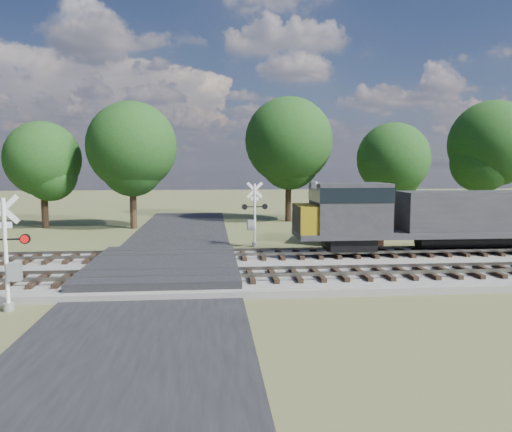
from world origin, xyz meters
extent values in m
plane|color=#49542D|center=(0.00, 0.00, 0.00)|extent=(160.00, 160.00, 0.00)
cube|color=gray|center=(10.00, 0.50, 0.15)|extent=(140.00, 10.00, 0.30)
cube|color=black|center=(0.00, 0.00, 0.04)|extent=(7.00, 60.00, 0.08)
cube|color=#262628|center=(0.00, 0.50, 0.32)|extent=(7.00, 9.00, 0.62)
cube|color=black|center=(2.00, -2.00, 0.39)|extent=(44.00, 2.60, 0.18)
cube|color=#5C584F|center=(10.00, -2.72, 0.55)|extent=(140.00, 0.08, 0.15)
cube|color=#5C584F|center=(10.00, -1.28, 0.55)|extent=(140.00, 0.08, 0.15)
cube|color=black|center=(2.00, 3.00, 0.39)|extent=(44.00, 2.60, 0.18)
cube|color=#5C584F|center=(10.00, 2.28, 0.55)|extent=(140.00, 0.08, 0.15)
cube|color=#5C584F|center=(10.00, 3.72, 0.55)|extent=(140.00, 0.08, 0.15)
cylinder|color=silver|center=(-5.01, -5.22, 2.05)|extent=(0.14, 0.14, 4.09)
cylinder|color=gray|center=(-5.01, -5.22, 0.15)|extent=(0.37, 0.37, 0.31)
cube|color=silver|center=(-5.01, -5.22, 3.68)|extent=(1.07, 0.13, 1.07)
cube|color=silver|center=(-5.01, -5.22, 3.68)|extent=(1.07, 0.13, 1.07)
cube|color=silver|center=(-5.01, -5.22, 3.12)|extent=(0.51, 0.07, 0.22)
cube|color=black|center=(-5.01, -5.22, 2.61)|extent=(1.64, 0.20, 0.06)
cylinder|color=red|center=(-4.34, -5.16, 2.61)|extent=(0.38, 0.13, 0.37)
cube|color=gray|center=(-4.75, -5.20, 1.43)|extent=(0.48, 0.34, 0.66)
cylinder|color=silver|center=(5.07, 7.97, 2.02)|extent=(0.14, 0.14, 4.04)
cylinder|color=gray|center=(5.07, 7.97, 0.15)|extent=(0.36, 0.36, 0.30)
cube|color=silver|center=(5.07, 7.97, 3.64)|extent=(1.06, 0.15, 1.06)
cube|color=silver|center=(5.07, 7.97, 3.64)|extent=(1.06, 0.15, 1.06)
cube|color=silver|center=(5.07, 7.97, 3.08)|extent=(0.51, 0.08, 0.22)
cube|color=black|center=(5.07, 7.97, 2.57)|extent=(1.61, 0.23, 0.06)
cylinder|color=red|center=(5.72, 8.04, 2.57)|extent=(0.37, 0.14, 0.36)
cylinder|color=red|center=(4.41, 7.91, 2.57)|extent=(0.37, 0.14, 0.36)
cube|color=gray|center=(4.82, 7.95, 1.41)|extent=(0.48, 0.35, 0.66)
cube|color=#43241C|center=(11.82, 8.80, 1.33)|extent=(4.81, 4.81, 2.66)
cube|color=#313134|center=(11.82, 8.80, 2.75)|extent=(5.29, 5.29, 0.19)
cylinder|color=black|center=(-11.42, 19.09, 2.20)|extent=(0.56, 0.56, 4.39)
sphere|color=black|center=(-11.42, 19.09, 5.71)|extent=(6.15, 6.15, 6.15)
cylinder|color=black|center=(-4.04, 18.03, 2.59)|extent=(0.56, 0.56, 5.17)
sphere|color=black|center=(-4.04, 18.03, 6.72)|extent=(7.24, 7.24, 7.24)
cylinder|color=black|center=(9.43, 22.01, 2.85)|extent=(0.56, 0.56, 5.69)
sphere|color=black|center=(9.43, 22.01, 7.40)|extent=(7.97, 7.97, 7.97)
cylinder|color=black|center=(17.85, 18.07, 2.20)|extent=(0.56, 0.56, 4.41)
sphere|color=black|center=(17.85, 18.07, 5.73)|extent=(6.17, 6.17, 6.17)
cylinder|color=black|center=(27.16, 18.92, 2.72)|extent=(0.56, 0.56, 5.43)
sphere|color=black|center=(27.16, 18.92, 7.06)|extent=(7.61, 7.61, 7.61)
camera|label=1|loc=(2.27, -23.46, 5.26)|focal=35.00mm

